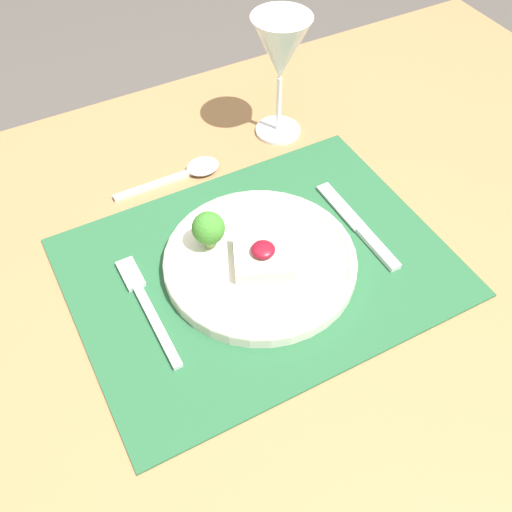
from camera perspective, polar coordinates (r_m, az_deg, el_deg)
ground_plane at (r=1.47m, az=0.23°, el=-19.94°), size 8.00×8.00×0.00m
dining_table at (r=0.88m, az=0.36°, el=-4.76°), size 1.49×0.93×0.74m
placemat at (r=0.81m, az=0.39°, el=-1.05°), size 0.50×0.38×0.00m
dinner_plate at (r=0.80m, az=-0.17°, el=-0.25°), size 0.26×0.26×0.07m
fork at (r=0.78m, az=-10.52°, el=-4.33°), size 0.02×0.19×0.01m
knife at (r=0.86m, az=10.06°, el=2.43°), size 0.02×0.19×0.01m
spoon at (r=0.95m, az=-6.05°, el=8.14°), size 0.17×0.04×0.02m
wine_glass_near at (r=0.94m, az=2.36°, el=18.80°), size 0.09×0.09×0.20m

